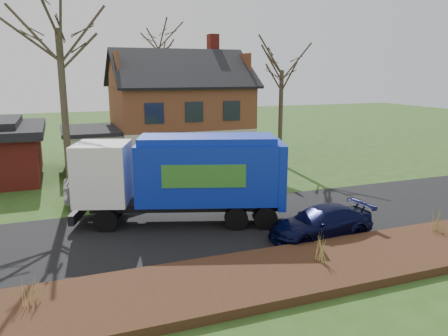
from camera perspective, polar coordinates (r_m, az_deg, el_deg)
name	(u,v)px	position (r m, az deg, el deg)	size (l,w,h in m)	color
ground	(221,225)	(19.11, -0.45, -7.52)	(120.00, 120.00, 0.00)	#2A4617
road	(221,225)	(19.11, -0.45, -7.49)	(80.00, 7.00, 0.02)	black
mulch_verge	(278,274)	(14.59, 7.04, -13.56)	(80.00, 3.50, 0.30)	black
main_house	(172,107)	(31.80, -6.77, 7.86)	(12.95, 8.95, 9.26)	beige
garbage_truck	(185,174)	(18.94, -5.07, -0.72)	(9.31, 5.16, 3.86)	black
silver_sedan	(118,186)	(22.81, -13.67, -2.29)	(1.82, 5.22, 1.72)	#9C9DA3
navy_wagon	(321,223)	(17.98, 12.56, -6.98)	(1.78, 4.38, 1.27)	black
tree_front_west	(56,2)	(24.90, -21.11, 19.61)	(4.07, 4.07, 12.10)	#423827
tree_front_east	(282,54)	(31.21, 7.62, 14.53)	(3.42, 3.42, 9.49)	#423427
tree_back	(158,34)	(41.11, -8.61, 16.98)	(3.74, 3.74, 11.84)	#3B2F23
grass_clump_west	(31,289)	(13.43, -23.89, -14.22)	(0.33, 0.27, 0.88)	tan
grass_clump_mid	(322,248)	(15.13, 12.73, -10.17)	(0.35, 0.29, 0.97)	#A09146
grass_clump_east	(437,220)	(19.36, 26.08, -6.11)	(0.39, 0.32, 0.97)	olive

